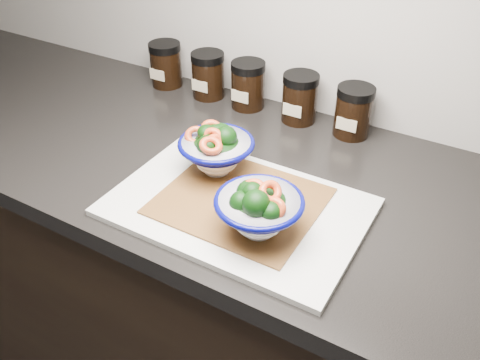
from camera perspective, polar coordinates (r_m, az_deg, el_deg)
The scene contains 11 objects.
cabinet at distance 1.38m, azimuth -3.57°, elevation -13.68°, with size 3.43×0.58×0.86m, color black.
countertop at distance 1.08m, azimuth -4.45°, elevation 1.97°, with size 3.50×0.60×0.04m, color black.
cutting_board at distance 0.92m, azimuth -0.31°, elevation -3.03°, with size 0.45×0.30×0.01m, color silver.
bamboo_mat at distance 0.92m, azimuth 0.00°, elevation -2.33°, with size 0.28×0.24×0.00m, color brown.
bowl_left at distance 0.97m, azimuth -2.70°, elevation 3.44°, with size 0.15×0.15×0.11m.
bowl_right at distance 0.82m, azimuth 2.08°, elevation -3.32°, with size 0.15×0.15×0.11m.
spice_jar_a at distance 1.36m, azimuth -8.33°, elevation 12.73°, with size 0.08×0.08×0.11m.
spice_jar_b at distance 1.29m, azimuth -3.60°, elevation 11.69°, with size 0.08×0.08×0.11m.
spice_jar_c at distance 1.23m, azimuth 0.90°, elevation 10.63°, with size 0.08×0.08×0.11m.
spice_jar_d at distance 1.18m, azimuth 6.73°, elevation 9.14°, with size 0.08×0.08×0.11m.
spice_jar_e at distance 1.14m, azimuth 12.62°, elevation 7.53°, with size 0.08×0.08×0.11m.
Camera 1 is at (0.52, 0.72, 1.48)m, focal length 38.00 mm.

